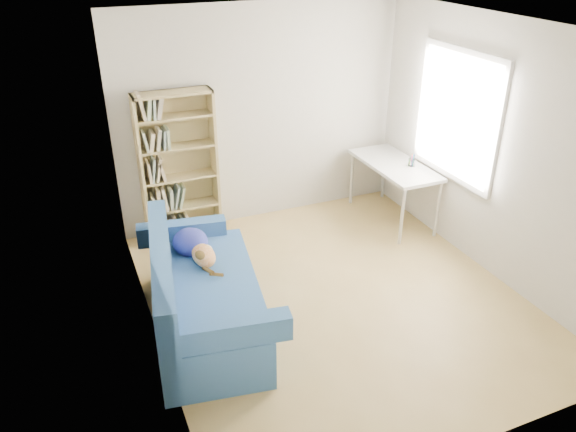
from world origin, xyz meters
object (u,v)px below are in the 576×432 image
object	(u,v)px
desk	(394,169)
bookshelf	(179,173)
pen_cup	(412,161)
sofa	(201,295)

from	to	relation	value
desk	bookshelf	bearing A→B (deg)	166.54
desk	pen_cup	world-z (taller)	pen_cup
pen_cup	bookshelf	bearing A→B (deg)	164.38
desk	pen_cup	distance (m)	0.23
sofa	pen_cup	xyz separation A→B (m)	(2.91, 1.04, 0.46)
sofa	desk	xyz separation A→B (m)	(2.76, 1.18, 0.33)
desk	pen_cup	xyz separation A→B (m)	(0.14, -0.14, 0.12)
sofa	bookshelf	size ratio (longest dim) A/B	1.15
bookshelf	pen_cup	distance (m)	2.75
bookshelf	pen_cup	world-z (taller)	bookshelf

